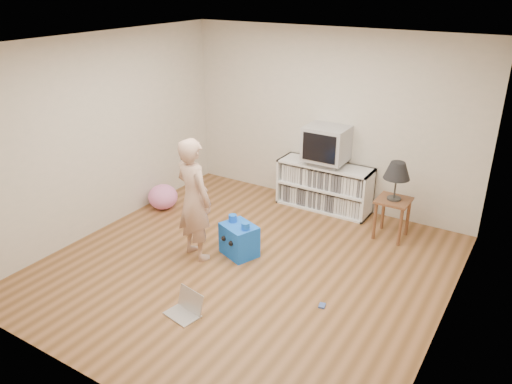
{
  "coord_description": "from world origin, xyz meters",
  "views": [
    {
      "loc": [
        2.82,
        -4.33,
        3.23
      ],
      "look_at": [
        -0.1,
        0.4,
        0.81
      ],
      "focal_mm": 35.0,
      "sensor_mm": 36.0,
      "label": 1
    }
  ],
  "objects_px": {
    "plush_blue": "(239,239)",
    "plush_pink": "(163,197)",
    "side_table": "(393,209)",
    "table_lamp": "(397,171)",
    "laptop": "(186,308)",
    "crt_tv": "(327,143)",
    "person": "(194,199)",
    "media_unit": "(325,186)",
    "dvd_deck": "(326,162)"
  },
  "relations": [
    {
      "from": "side_table",
      "to": "plush_pink",
      "type": "height_order",
      "value": "side_table"
    },
    {
      "from": "crt_tv",
      "to": "media_unit",
      "type": "bearing_deg",
      "value": 90.0
    },
    {
      "from": "media_unit",
      "to": "table_lamp",
      "type": "relative_size",
      "value": 2.72
    },
    {
      "from": "crt_tv",
      "to": "plush_pink",
      "type": "height_order",
      "value": "crt_tv"
    },
    {
      "from": "dvd_deck",
      "to": "person",
      "type": "relative_size",
      "value": 0.29
    },
    {
      "from": "laptop",
      "to": "plush_blue",
      "type": "relative_size",
      "value": 0.75
    },
    {
      "from": "media_unit",
      "to": "side_table",
      "type": "distance_m",
      "value": 1.21
    },
    {
      "from": "side_table",
      "to": "table_lamp",
      "type": "height_order",
      "value": "table_lamp"
    },
    {
      "from": "side_table",
      "to": "table_lamp",
      "type": "relative_size",
      "value": 1.07
    },
    {
      "from": "media_unit",
      "to": "laptop",
      "type": "xyz_separation_m",
      "value": [
        -0.13,
        -3.12,
        -0.28
      ]
    },
    {
      "from": "media_unit",
      "to": "table_lamp",
      "type": "xyz_separation_m",
      "value": [
        1.15,
        -0.39,
        0.59
      ]
    },
    {
      "from": "crt_tv",
      "to": "person",
      "type": "xyz_separation_m",
      "value": [
        -0.76,
        -2.11,
        -0.25
      ]
    },
    {
      "from": "crt_tv",
      "to": "side_table",
      "type": "relative_size",
      "value": 1.09
    },
    {
      "from": "side_table",
      "to": "plush_blue",
      "type": "distance_m",
      "value": 2.07
    },
    {
      "from": "media_unit",
      "to": "plush_pink",
      "type": "xyz_separation_m",
      "value": [
        -2.04,
        -1.3,
        -0.16
      ]
    },
    {
      "from": "crt_tv",
      "to": "person",
      "type": "relative_size",
      "value": 0.39
    },
    {
      "from": "media_unit",
      "to": "side_table",
      "type": "xyz_separation_m",
      "value": [
        1.15,
        -0.39,
        0.07
      ]
    },
    {
      "from": "dvd_deck",
      "to": "laptop",
      "type": "bearing_deg",
      "value": -92.33
    },
    {
      "from": "table_lamp",
      "to": "person",
      "type": "height_order",
      "value": "person"
    },
    {
      "from": "laptop",
      "to": "media_unit",
      "type": "bearing_deg",
      "value": 98.43
    },
    {
      "from": "crt_tv",
      "to": "laptop",
      "type": "bearing_deg",
      "value": -92.33
    },
    {
      "from": "table_lamp",
      "to": "laptop",
      "type": "height_order",
      "value": "table_lamp"
    },
    {
      "from": "person",
      "to": "plush_pink",
      "type": "bearing_deg",
      "value": -16.83
    },
    {
      "from": "table_lamp",
      "to": "plush_pink",
      "type": "relative_size",
      "value": 1.18
    },
    {
      "from": "side_table",
      "to": "table_lamp",
      "type": "xyz_separation_m",
      "value": [
        -0.0,
        0.0,
        0.53
      ]
    },
    {
      "from": "plush_pink",
      "to": "laptop",
      "type": "bearing_deg",
      "value": -43.53
    },
    {
      "from": "crt_tv",
      "to": "table_lamp",
      "type": "bearing_deg",
      "value": -17.74
    },
    {
      "from": "plush_pink",
      "to": "crt_tv",
      "type": "bearing_deg",
      "value": 32.13
    },
    {
      "from": "side_table",
      "to": "plush_pink",
      "type": "distance_m",
      "value": 3.33
    },
    {
      "from": "media_unit",
      "to": "laptop",
      "type": "relative_size",
      "value": 3.54
    },
    {
      "from": "media_unit",
      "to": "plush_blue",
      "type": "bearing_deg",
      "value": -99.85
    },
    {
      "from": "crt_tv",
      "to": "person",
      "type": "height_order",
      "value": "person"
    },
    {
      "from": "table_lamp",
      "to": "crt_tv",
      "type": "bearing_deg",
      "value": 162.26
    },
    {
      "from": "dvd_deck",
      "to": "crt_tv",
      "type": "height_order",
      "value": "crt_tv"
    },
    {
      "from": "media_unit",
      "to": "plush_pink",
      "type": "height_order",
      "value": "media_unit"
    },
    {
      "from": "plush_blue",
      "to": "plush_pink",
      "type": "height_order",
      "value": "plush_blue"
    },
    {
      "from": "person",
      "to": "laptop",
      "type": "relative_size",
      "value": 3.89
    },
    {
      "from": "dvd_deck",
      "to": "side_table",
      "type": "xyz_separation_m",
      "value": [
        1.15,
        -0.37,
        -0.32
      ]
    },
    {
      "from": "dvd_deck",
      "to": "plush_blue",
      "type": "height_order",
      "value": "dvd_deck"
    },
    {
      "from": "dvd_deck",
      "to": "side_table",
      "type": "relative_size",
      "value": 0.82
    },
    {
      "from": "plush_pink",
      "to": "person",
      "type": "bearing_deg",
      "value": -32.98
    },
    {
      "from": "table_lamp",
      "to": "dvd_deck",
      "type": "bearing_deg",
      "value": 162.11
    },
    {
      "from": "side_table",
      "to": "laptop",
      "type": "distance_m",
      "value": 3.04
    },
    {
      "from": "dvd_deck",
      "to": "plush_pink",
      "type": "xyz_separation_m",
      "value": [
        -2.04,
        -1.29,
        -0.55
      ]
    },
    {
      "from": "media_unit",
      "to": "person",
      "type": "distance_m",
      "value": 2.3
    },
    {
      "from": "side_table",
      "to": "laptop",
      "type": "bearing_deg",
      "value": -114.94
    },
    {
      "from": "crt_tv",
      "to": "plush_pink",
      "type": "bearing_deg",
      "value": -147.87
    },
    {
      "from": "table_lamp",
      "to": "plush_pink",
      "type": "xyz_separation_m",
      "value": [
        -3.19,
        -0.92,
        -0.76
      ]
    },
    {
      "from": "laptop",
      "to": "table_lamp",
      "type": "bearing_deg",
      "value": 75.81
    },
    {
      "from": "side_table",
      "to": "person",
      "type": "distance_m",
      "value": 2.61
    }
  ]
}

